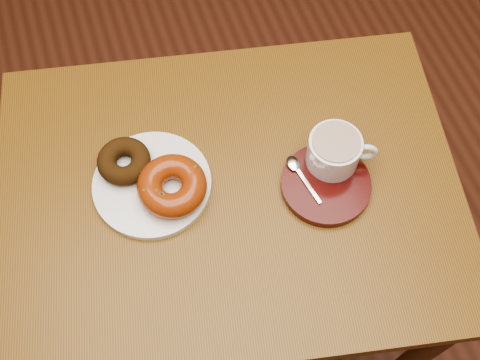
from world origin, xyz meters
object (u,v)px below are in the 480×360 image
object	(u,v)px
cafe_table	(230,217)
coffee_cup	(335,151)
saucer	(326,185)
donut_plate	(152,184)

from	to	relation	value
cafe_table	coffee_cup	distance (m)	0.25
cafe_table	saucer	bearing A→B (deg)	-6.08
cafe_table	coffee_cup	size ratio (longest dim) A/B	7.78
donut_plate	saucer	bearing A→B (deg)	-18.86
coffee_cup	donut_plate	bearing A→B (deg)	-168.62
donut_plate	coffee_cup	size ratio (longest dim) A/B	1.76
saucer	coffee_cup	world-z (taller)	coffee_cup
saucer	coffee_cup	size ratio (longest dim) A/B	1.33
cafe_table	donut_plate	bearing A→B (deg)	170.28
donut_plate	coffee_cup	distance (m)	0.32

